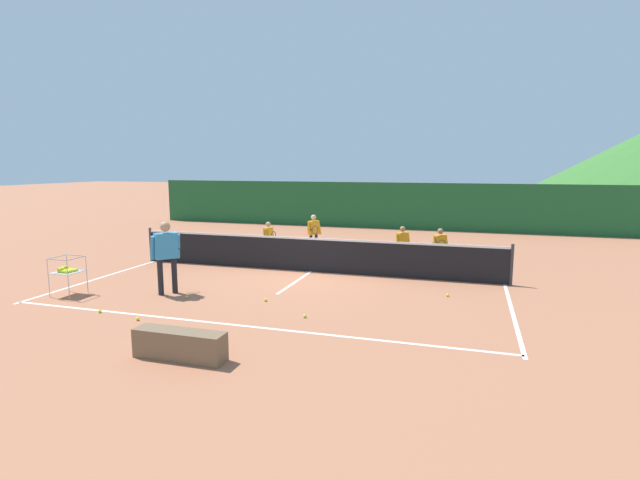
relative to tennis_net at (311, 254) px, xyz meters
name	(u,v)px	position (x,y,z in m)	size (l,w,h in m)	color
ground_plane	(311,272)	(0.00, 0.00, -0.50)	(120.00, 120.00, 0.00)	#A86647
line_baseline_near	(231,325)	(0.00, -4.84, -0.50)	(10.33, 0.08, 0.01)	white
line_baseline_far	(353,244)	(0.00, 5.17, -0.50)	(10.33, 0.08, 0.01)	white
line_sideline_west	(155,261)	(-5.17, 0.00, -0.50)	(0.08, 10.01, 0.01)	white
line_sideline_east	(505,285)	(5.17, 0.00, -0.50)	(0.08, 10.01, 0.01)	white
line_service_center	(311,271)	(0.00, 0.00, -0.50)	(0.08, 5.11, 0.01)	white
tennis_net	(311,254)	(0.00, 0.00, 0.00)	(10.68, 0.08, 1.05)	#333338
instructor	(166,251)	(-2.46, -3.26, 0.53)	(0.61, 0.82, 1.71)	black
student_0	(269,236)	(-1.91, 1.46, 0.22)	(0.40, 0.62, 1.19)	silver
student_1	(314,230)	(-0.82, 2.79, 0.30)	(0.42, 0.72, 1.32)	black
student_2	(402,242)	(2.36, 1.51, 0.22)	(0.44, 0.43, 1.20)	silver
student_3	(440,245)	(3.47, 1.30, 0.23)	(0.46, 0.65, 1.21)	black
ball_cart	(67,270)	(-4.62, -4.04, 0.09)	(0.58, 0.58, 0.90)	#B7B7BC
tennis_ball_0	(187,297)	(-1.83, -3.48, -0.47)	(0.07, 0.07, 0.07)	yellow
tennis_ball_1	(305,316)	(1.19, -4.03, -0.47)	(0.07, 0.07, 0.07)	yellow
tennis_ball_2	(100,311)	(-2.93, -4.96, -0.47)	(0.07, 0.07, 0.07)	yellow
tennis_ball_3	(138,319)	(-1.86, -5.16, -0.47)	(0.07, 0.07, 0.07)	yellow
tennis_ball_4	(448,295)	(3.83, -1.58, -0.47)	(0.07, 0.07, 0.07)	yellow
tennis_ball_5	(266,300)	(-0.02, -3.19, -0.47)	(0.07, 0.07, 0.07)	yellow
windscreen_fence	(377,205)	(0.00, 9.99, 0.59)	(22.73, 0.08, 2.18)	#1E5B2D
courtside_bench	(180,345)	(0.00, -6.56, -0.27)	(1.50, 0.36, 0.46)	brown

